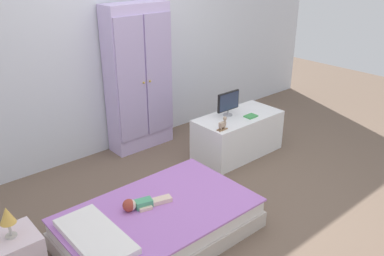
{
  "coord_description": "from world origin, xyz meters",
  "views": [
    {
      "loc": [
        -2.16,
        -2.18,
        2.06
      ],
      "look_at": [
        0.09,
        0.42,
        0.56
      ],
      "focal_mm": 38.03,
      "sensor_mm": 36.0,
      "label": 1
    }
  ],
  "objects_px": {
    "doll": "(138,204)",
    "book_green": "(251,116)",
    "rocking_horse_toy": "(223,123)",
    "bed": "(159,223)",
    "tv_monitor": "(228,102)",
    "wardrobe": "(139,79)",
    "tv_stand": "(238,135)",
    "table_lamp": "(7,217)"
  },
  "relations": [
    {
      "from": "doll",
      "to": "book_green",
      "type": "xyz_separation_m",
      "value": [
        1.69,
        0.37,
        0.16
      ]
    },
    {
      "from": "doll",
      "to": "rocking_horse_toy",
      "type": "relative_size",
      "value": 2.9
    },
    {
      "from": "bed",
      "to": "tv_monitor",
      "type": "bearing_deg",
      "value": 25.18
    },
    {
      "from": "tv_monitor",
      "to": "rocking_horse_toy",
      "type": "bearing_deg",
      "value": -142.85
    },
    {
      "from": "wardrobe",
      "to": "tv_stand",
      "type": "height_order",
      "value": "wardrobe"
    },
    {
      "from": "tv_monitor",
      "to": "table_lamp",
      "type": "bearing_deg",
      "value": -170.42
    },
    {
      "from": "doll",
      "to": "table_lamp",
      "type": "relative_size",
      "value": 1.72
    },
    {
      "from": "rocking_horse_toy",
      "to": "doll",
      "type": "bearing_deg",
      "value": -165.11
    },
    {
      "from": "doll",
      "to": "tv_stand",
      "type": "bearing_deg",
      "value": 16.49
    },
    {
      "from": "bed",
      "to": "book_green",
      "type": "bearing_deg",
      "value": 16.96
    },
    {
      "from": "tv_stand",
      "to": "book_green",
      "type": "relative_size",
      "value": 7.45
    },
    {
      "from": "bed",
      "to": "rocking_horse_toy",
      "type": "relative_size",
      "value": 11.0
    },
    {
      "from": "wardrobe",
      "to": "tv_stand",
      "type": "bearing_deg",
      "value": -52.11
    },
    {
      "from": "doll",
      "to": "wardrobe",
      "type": "bearing_deg",
      "value": 54.89
    },
    {
      "from": "tv_stand",
      "to": "rocking_horse_toy",
      "type": "bearing_deg",
      "value": -158.6
    },
    {
      "from": "doll",
      "to": "book_green",
      "type": "bearing_deg",
      "value": 12.39
    },
    {
      "from": "tv_monitor",
      "to": "wardrobe",
      "type": "bearing_deg",
      "value": 127.15
    },
    {
      "from": "table_lamp",
      "to": "rocking_horse_toy",
      "type": "bearing_deg",
      "value": 4.75
    },
    {
      "from": "wardrobe",
      "to": "tv_stand",
      "type": "xyz_separation_m",
      "value": [
        0.67,
        -0.86,
        -0.57
      ]
    },
    {
      "from": "bed",
      "to": "table_lamp",
      "type": "relative_size",
      "value": 6.53
    },
    {
      "from": "table_lamp",
      "to": "book_green",
      "type": "xyz_separation_m",
      "value": [
        2.57,
        0.22,
        -0.06
      ]
    },
    {
      "from": "tv_stand",
      "to": "tv_monitor",
      "type": "height_order",
      "value": "tv_monitor"
    },
    {
      "from": "doll",
      "to": "book_green",
      "type": "distance_m",
      "value": 1.73
    },
    {
      "from": "table_lamp",
      "to": "tv_stand",
      "type": "bearing_deg",
      "value": 7.46
    },
    {
      "from": "bed",
      "to": "doll",
      "type": "bearing_deg",
      "value": 135.18
    },
    {
      "from": "doll",
      "to": "table_lamp",
      "type": "xyz_separation_m",
      "value": [
        -0.88,
        0.15,
        0.22
      ]
    },
    {
      "from": "table_lamp",
      "to": "tv_stand",
      "type": "xyz_separation_m",
      "value": [
        2.5,
        0.33,
        -0.29
      ]
    },
    {
      "from": "bed",
      "to": "tv_stand",
      "type": "relative_size",
      "value": 1.52
    },
    {
      "from": "doll",
      "to": "tv_stand",
      "type": "height_order",
      "value": "tv_stand"
    },
    {
      "from": "table_lamp",
      "to": "tv_monitor",
      "type": "bearing_deg",
      "value": 9.58
    },
    {
      "from": "doll",
      "to": "rocking_horse_toy",
      "type": "xyz_separation_m",
      "value": [
        1.23,
        0.33,
        0.22
      ]
    },
    {
      "from": "tv_monitor",
      "to": "rocking_horse_toy",
      "type": "distance_m",
      "value": 0.39
    },
    {
      "from": "tv_monitor",
      "to": "rocking_horse_toy",
      "type": "xyz_separation_m",
      "value": [
        -0.31,
        -0.23,
        -0.08
      ]
    },
    {
      "from": "wardrobe",
      "to": "rocking_horse_toy",
      "type": "distance_m",
      "value": 1.09
    },
    {
      "from": "wardrobe",
      "to": "rocking_horse_toy",
      "type": "xyz_separation_m",
      "value": [
        0.29,
        -1.01,
        -0.28
      ]
    },
    {
      "from": "table_lamp",
      "to": "wardrobe",
      "type": "bearing_deg",
      "value": 33.11
    },
    {
      "from": "bed",
      "to": "rocking_horse_toy",
      "type": "xyz_separation_m",
      "value": [
        1.12,
        0.44,
        0.39
      ]
    },
    {
      "from": "table_lamp",
      "to": "doll",
      "type": "bearing_deg",
      "value": -9.74
    },
    {
      "from": "doll",
      "to": "table_lamp",
      "type": "height_order",
      "value": "table_lamp"
    },
    {
      "from": "wardrobe",
      "to": "rocking_horse_toy",
      "type": "bearing_deg",
      "value": -74.29
    },
    {
      "from": "wardrobe",
      "to": "rocking_horse_toy",
      "type": "height_order",
      "value": "wardrobe"
    },
    {
      "from": "tv_stand",
      "to": "tv_monitor",
      "type": "relative_size",
      "value": 3.29
    }
  ]
}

